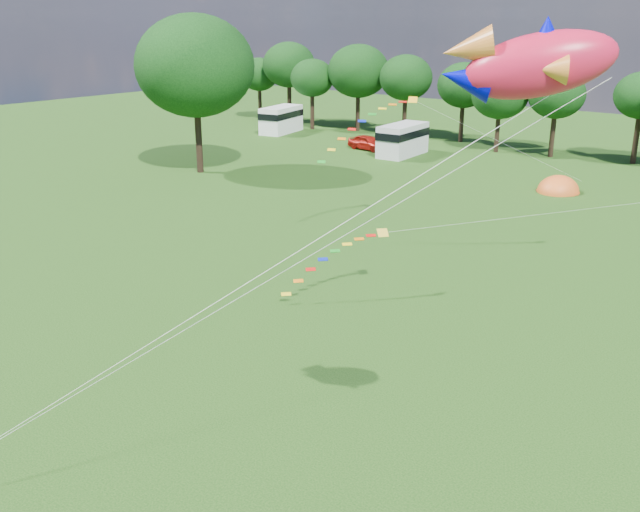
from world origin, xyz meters
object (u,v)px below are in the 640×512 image
Objects in this scene: campervan_a at (281,119)px; campervan_b at (403,139)px; car_a at (368,142)px; big_tree at (195,66)px; fish_kite at (526,64)px; tent_orange at (558,192)px.

campervan_a is 18.85m from campervan_b.
big_tree is at bearing 170.37° from car_a.
fish_kite is (31.97, -45.51, 10.66)m from campervan_b.
car_a reaches higher than tent_orange.
fish_kite is at bearing -146.13° from campervan_a.
campervan_a is 1.02× the size of campervan_b.
campervan_a is 1.91× the size of fish_kite.
campervan_b is 1.77× the size of tent_orange.
tent_orange is at bearing 25.27° from big_tree.
campervan_a is 1.81× the size of tent_orange.
big_tree is 21.41m from campervan_b.
tent_orange is 1.05× the size of fish_kite.
campervan_a is at bearing 114.14° from big_tree.
big_tree is 3.70× the size of tent_orange.
car_a is at bearing 81.80° from campervan_b.
campervan_b is at bearing 164.22° from tent_orange.
car_a is 0.70× the size of campervan_b.
big_tree is at bearing 147.59° from campervan_b.
big_tree reaches higher than car_a.
campervan_b reaches higher than tent_orange.
car_a is at bearing 74.46° from big_tree.
campervan_b is 56.63m from fish_kite.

